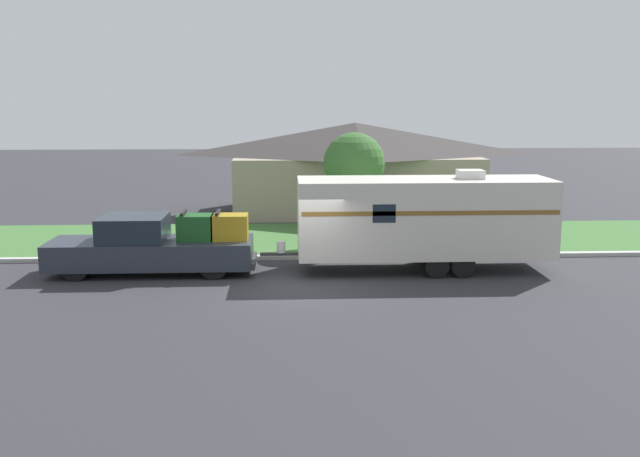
# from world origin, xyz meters

# --- Properties ---
(ground_plane) EXTENTS (120.00, 120.00, 0.00)m
(ground_plane) POSITION_xyz_m (0.00, 0.00, 0.00)
(ground_plane) COLOR #2D2D33
(curb_strip) EXTENTS (80.00, 0.30, 0.14)m
(curb_strip) POSITION_xyz_m (0.00, 3.75, 0.07)
(curb_strip) COLOR #ADADA8
(curb_strip) RESTS_ON ground_plane
(lawn_strip) EXTENTS (80.00, 7.00, 0.03)m
(lawn_strip) POSITION_xyz_m (0.00, 7.40, 0.01)
(lawn_strip) COLOR #3D6B33
(lawn_strip) RESTS_ON ground_plane
(house_across_street) EXTENTS (12.51, 6.69, 4.36)m
(house_across_street) POSITION_xyz_m (2.91, 14.34, 2.26)
(house_across_street) COLOR gray
(house_across_street) RESTS_ON ground_plane
(pickup_truck) EXTENTS (6.50, 2.07, 1.99)m
(pickup_truck) POSITION_xyz_m (-4.68, 1.96, 0.87)
(pickup_truck) COLOR black
(pickup_truck) RESTS_ON ground_plane
(travel_trailer) EXTENTS (9.31, 2.39, 3.26)m
(travel_trailer) POSITION_xyz_m (3.94, 1.96, 1.74)
(travel_trailer) COLOR black
(travel_trailer) RESTS_ON ground_plane
(mailbox) EXTENTS (0.48, 0.20, 1.28)m
(mailbox) POSITION_xyz_m (2.91, 4.80, 0.99)
(mailbox) COLOR brown
(mailbox) RESTS_ON ground_plane
(tree_in_yard) EXTENTS (2.31, 2.31, 4.27)m
(tree_in_yard) POSITION_xyz_m (2.06, 6.10, 3.09)
(tree_in_yard) COLOR brown
(tree_in_yard) RESTS_ON ground_plane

